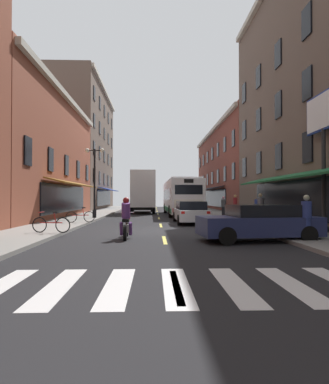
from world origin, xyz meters
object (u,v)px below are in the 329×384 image
sedan_mid (259,222)px  motorcycle_rider (126,221)px  pedestrian_mid (224,206)px  pedestrian_far (307,217)px  billboard_sign (323,126)px  sedan_near (145,204)px  sedan_far (191,212)px  street_lamp_twin (95,179)px  box_truck (143,192)px  transit_bus (180,197)px  bicycle_near (80,216)px  pedestrian_near (260,207)px  pedestrian_rear (235,204)px  bicycle_mid (51,224)px

sedan_mid → motorcycle_rider: (-5.09, 1.04, -0.00)m
motorcycle_rider → pedestrian_mid: size_ratio=1.31×
pedestrian_far → billboard_sign: bearing=65.1°
sedan_near → motorcycle_rider: 31.96m
sedan_far → street_lamp_twin: 7.98m
sedan_near → motorcycle_rider: bearing=-89.8°
box_truck → sedan_far: (3.50, -13.71, -1.47)m
billboard_sign → transit_bus: bearing=107.2°
transit_bus → motorcycle_rider: (-3.60, -16.90, -0.98)m
billboard_sign → pedestrian_mid: bearing=100.3°
billboard_sign → bicycle_near: size_ratio=3.67×
pedestrian_near → pedestrian_far: (-0.90, -7.79, -0.11)m
transit_bus → pedestrian_mid: bearing=-59.0°
box_truck → sedan_far: box_truck is taller
transit_bus → box_truck: box_truck is taller
bicycle_near → street_lamp_twin: bearing=89.3°
billboard_sign → sedan_far: size_ratio=1.32×
bicycle_near → pedestrian_rear: 13.95m
transit_bus → sedan_far: bearing=-90.9°
motorcycle_rider → street_lamp_twin: (-3.26, 11.02, 2.29)m
pedestrian_near → pedestrian_rear: bearing=-145.0°
bicycle_near → pedestrian_mid: pedestrian_mid is taller
box_truck → sedan_far: 14.22m
sedan_far → pedestrian_far: bearing=-71.0°
transit_bus → sedan_far: size_ratio=2.66×
pedestrian_near → motorcycle_rider: bearing=-11.6°
sedan_far → pedestrian_mid: bearing=56.0°
pedestrian_rear → sedan_far: bearing=90.4°
sedan_near → pedestrian_far: (6.70, -33.67, 0.29)m
bicycle_near → sedan_far: bearing=6.2°
sedan_near → street_lamp_twin: bearing=-98.6°
sedan_mid → bicycle_near: 11.38m
sedan_mid → bicycle_mid: sedan_mid is taller
motorcycle_rider → pedestrian_far: (6.60, -1.72, 0.25)m
sedan_near → bicycle_near: (-3.20, -25.32, -0.17)m
sedan_near → pedestrian_near: 26.98m
bicycle_near → sedan_near: bearing=82.8°
sedan_mid → billboard_sign: bearing=28.0°
motorcycle_rider → pedestrian_rear: pedestrian_rear is taller
motorcycle_rider → pedestrian_mid: bearing=61.3°
transit_bus → pedestrian_rear: (4.54, -2.31, -0.66)m
pedestrian_rear → street_lamp_twin: bearing=50.7°
motorcycle_rider → street_lamp_twin: bearing=106.5°
pedestrian_near → bicycle_mid: bearing=-25.1°
pedestrian_mid → pedestrian_far: pedestrian_far is taller
billboard_sign → sedan_near: bearing=105.6°
bicycle_mid → billboard_sign: bearing=-0.5°
sedan_near → pedestrian_mid: size_ratio=2.92×
street_lamp_twin → sedan_mid: bearing=-55.3°
bicycle_near → pedestrian_far: pedestrian_far is taller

